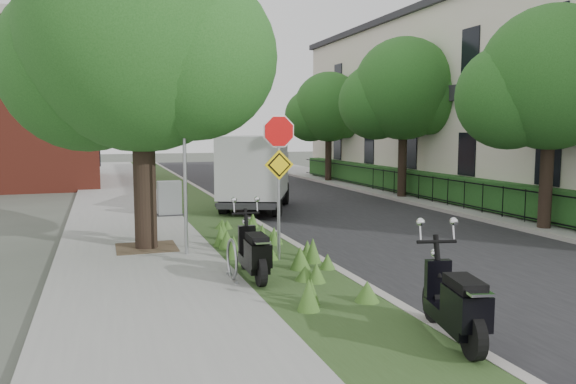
# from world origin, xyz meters

# --- Properties ---
(ground) EXTENTS (120.00, 120.00, 0.00)m
(ground) POSITION_xyz_m (0.00, 0.00, 0.00)
(ground) COLOR #4C5147
(ground) RESTS_ON ground
(sidewalk_near) EXTENTS (3.50, 60.00, 0.12)m
(sidewalk_near) POSITION_xyz_m (-4.25, 10.00, 0.06)
(sidewalk_near) COLOR gray
(sidewalk_near) RESTS_ON ground
(verge) EXTENTS (2.00, 60.00, 0.12)m
(verge) POSITION_xyz_m (-1.50, 10.00, 0.06)
(verge) COLOR #2D441D
(verge) RESTS_ON ground
(kerb_near) EXTENTS (0.20, 60.00, 0.13)m
(kerb_near) POSITION_xyz_m (-0.50, 10.00, 0.07)
(kerb_near) COLOR #9E9991
(kerb_near) RESTS_ON ground
(road) EXTENTS (7.00, 60.00, 0.01)m
(road) POSITION_xyz_m (3.00, 10.00, 0.01)
(road) COLOR black
(road) RESTS_ON ground
(kerb_far) EXTENTS (0.20, 60.00, 0.13)m
(kerb_far) POSITION_xyz_m (6.50, 10.00, 0.07)
(kerb_far) COLOR #9E9991
(kerb_far) RESTS_ON ground
(footpath_far) EXTENTS (3.20, 60.00, 0.12)m
(footpath_far) POSITION_xyz_m (8.20, 10.00, 0.06)
(footpath_far) COLOR gray
(footpath_far) RESTS_ON ground
(street_tree_main) EXTENTS (6.21, 5.54, 7.66)m
(street_tree_main) POSITION_xyz_m (-4.08, 2.86, 4.80)
(street_tree_main) COLOR black
(street_tree_main) RESTS_ON ground
(bare_post) EXTENTS (0.08, 0.08, 4.00)m
(bare_post) POSITION_xyz_m (-3.20, 1.80, 2.12)
(bare_post) COLOR #A5A8AD
(bare_post) RESTS_ON ground
(bike_hoop) EXTENTS (0.06, 0.78, 0.77)m
(bike_hoop) POSITION_xyz_m (-2.70, -0.60, 0.50)
(bike_hoop) COLOR #A5A8AD
(bike_hoop) RESTS_ON ground
(sign_assembly) EXTENTS (0.94, 0.08, 3.22)m
(sign_assembly) POSITION_xyz_m (-1.40, 0.58, 2.33)
(sign_assembly) COLOR #A5A8AD
(sign_assembly) RESTS_ON ground
(fence_far) EXTENTS (0.04, 24.00, 1.00)m
(fence_far) POSITION_xyz_m (7.20, 10.00, 0.67)
(fence_far) COLOR black
(fence_far) RESTS_ON ground
(hedge_far) EXTENTS (1.00, 24.00, 1.10)m
(hedge_far) POSITION_xyz_m (7.90, 10.00, 0.67)
(hedge_far) COLOR #193E16
(hedge_far) RESTS_ON footpath_far
(terrace_houses) EXTENTS (7.40, 26.40, 8.20)m
(terrace_houses) POSITION_xyz_m (11.49, 10.00, 4.16)
(terrace_houses) COLOR beige
(terrace_houses) RESTS_ON ground
(brick_building) EXTENTS (9.40, 10.40, 8.30)m
(brick_building) POSITION_xyz_m (-9.50, 22.00, 4.21)
(brick_building) COLOR maroon
(brick_building) RESTS_ON ground
(far_tree_a) EXTENTS (4.60, 4.10, 6.22)m
(far_tree_a) POSITION_xyz_m (6.94, 2.05, 4.13)
(far_tree_a) COLOR black
(far_tree_a) RESTS_ON ground
(far_tree_b) EXTENTS (4.83, 4.31, 6.56)m
(far_tree_b) POSITION_xyz_m (6.94, 10.05, 4.37)
(far_tree_b) COLOR black
(far_tree_b) RESTS_ON ground
(far_tree_c) EXTENTS (4.37, 3.89, 5.93)m
(far_tree_c) POSITION_xyz_m (6.94, 18.04, 3.95)
(far_tree_c) COLOR black
(far_tree_c) RESTS_ON ground
(scooter_near) EXTENTS (0.42, 1.86, 0.89)m
(scooter_near) POSITION_xyz_m (-2.31, -0.80, 0.55)
(scooter_near) COLOR black
(scooter_near) RESTS_ON ground
(scooter_far) EXTENTS (0.69, 1.93, 0.93)m
(scooter_far) POSITION_xyz_m (-0.65, -4.71, 0.57)
(scooter_far) COLOR black
(scooter_far) RESTS_ON ground
(box_truck) EXTENTS (3.75, 5.43, 2.30)m
(box_truck) POSITION_xyz_m (0.29, 8.63, 1.50)
(box_truck) COLOR #262628
(box_truck) RESTS_ON ground
(utility_cabinet) EXTENTS (0.85, 0.58, 1.12)m
(utility_cabinet) POSITION_xyz_m (-2.87, 7.81, 0.66)
(utility_cabinet) COLOR #262628
(utility_cabinet) RESTS_ON ground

